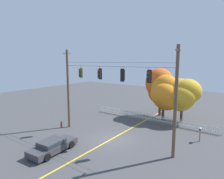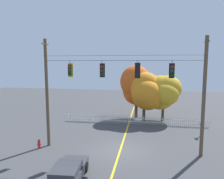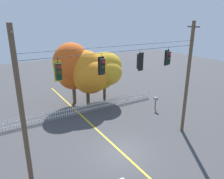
% 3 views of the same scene
% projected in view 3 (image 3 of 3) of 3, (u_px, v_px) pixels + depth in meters
% --- Properties ---
extents(ground, '(80.00, 80.00, 0.00)m').
position_uv_depth(ground, '(122.00, 152.00, 16.17)').
color(ground, '#424244').
extents(lane_centerline_stripe, '(0.16, 36.00, 0.01)m').
position_uv_depth(lane_centerline_stripe, '(122.00, 152.00, 16.17)').
color(lane_centerline_stripe, gold).
rests_on(lane_centerline_stripe, ground).
extents(signal_support_span, '(13.13, 1.10, 9.33)m').
position_uv_depth(signal_support_span, '(122.00, 92.00, 14.67)').
color(signal_support_span, brown).
rests_on(signal_support_span, ground).
extents(traffic_signal_westbound_side, '(0.43, 0.38, 1.38)m').
position_uv_depth(traffic_signal_westbound_side, '(58.00, 72.00, 11.97)').
color(traffic_signal_westbound_side, black).
extents(traffic_signal_eastbound_side, '(0.43, 0.38, 1.37)m').
position_uv_depth(traffic_signal_eastbound_side, '(102.00, 66.00, 13.31)').
color(traffic_signal_eastbound_side, black).
extents(traffic_signal_northbound_secondary, '(0.43, 0.38, 1.41)m').
position_uv_depth(traffic_signal_northbound_secondary, '(140.00, 61.00, 14.71)').
color(traffic_signal_northbound_secondary, black).
extents(traffic_signal_southbound_primary, '(0.43, 0.38, 1.38)m').
position_uv_depth(traffic_signal_southbound_primary, '(168.00, 58.00, 16.02)').
color(traffic_signal_southbound_primary, black).
extents(white_picket_fence, '(17.00, 0.06, 0.98)m').
position_uv_depth(white_picket_fence, '(86.00, 108.00, 22.86)').
color(white_picket_fence, silver).
rests_on(white_picket_fence, ground).
extents(autumn_maple_near_fence, '(4.02, 3.91, 7.03)m').
position_uv_depth(autumn_maple_near_fence, '(72.00, 67.00, 24.18)').
color(autumn_maple_near_fence, brown).
rests_on(autumn_maple_near_fence, ground).
extents(autumn_maple_mid, '(4.40, 4.06, 6.20)m').
position_uv_depth(autumn_maple_mid, '(89.00, 73.00, 23.81)').
color(autumn_maple_mid, '#473828').
rests_on(autumn_maple_mid, ground).
extents(autumn_oak_far_east, '(4.79, 4.12, 5.76)m').
position_uv_depth(autumn_oak_far_east, '(104.00, 70.00, 25.26)').
color(autumn_oak_far_east, '#473828').
rests_on(autumn_oak_far_east, ground).
extents(roadside_mailbox, '(0.25, 0.44, 1.42)m').
position_uv_depth(roadside_mailbox, '(156.00, 99.00, 23.37)').
color(roadside_mailbox, brown).
rests_on(roadside_mailbox, ground).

